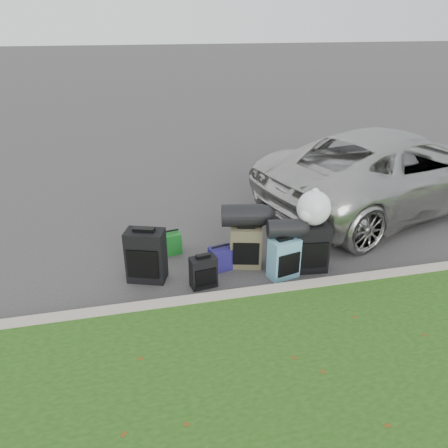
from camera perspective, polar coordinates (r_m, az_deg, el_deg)
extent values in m
plane|color=#383535|center=(6.56, 1.25, -5.00)|extent=(120.00, 120.00, 0.00)
cube|color=#9E937F|center=(5.70, 3.72, -9.29)|extent=(120.00, 0.18, 0.15)
imported|color=#B7B7B2|center=(8.84, 21.32, 6.66)|extent=(5.80, 3.88, 1.48)
cube|color=black|center=(5.90, -2.71, -6.29)|extent=(0.38, 0.24, 0.44)
cube|color=black|center=(6.06, -10.14, -4.09)|extent=(0.59, 0.46, 0.74)
cube|color=#433E2A|center=(6.33, 2.90, -2.99)|extent=(0.50, 0.38, 0.62)
cube|color=teal|center=(6.12, 7.81, -4.48)|extent=(0.45, 0.33, 0.58)
cube|color=black|center=(6.32, 11.30, -3.08)|extent=(0.50, 0.33, 0.71)
cube|color=#16651E|center=(6.79, -6.98, -2.46)|extent=(0.33, 0.28, 0.33)
cube|color=navy|center=(6.32, -0.43, -4.52)|extent=(0.35, 0.30, 0.33)
cylinder|color=black|center=(6.19, 2.44, 1.15)|extent=(0.65, 0.43, 0.32)
cylinder|color=black|center=(6.00, 7.91, -0.59)|extent=(0.50, 0.33, 0.26)
sphere|color=white|center=(6.13, 11.65, 2.07)|extent=(0.47, 0.47, 0.47)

